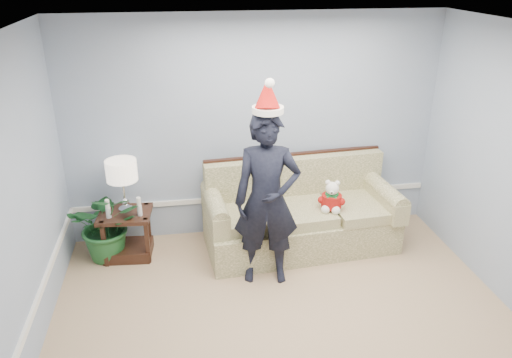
{
  "coord_description": "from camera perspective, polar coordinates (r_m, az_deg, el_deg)",
  "views": [
    {
      "loc": [
        -0.92,
        -3.14,
        3.19
      ],
      "look_at": [
        -0.14,
        1.55,
        1.11
      ],
      "focal_mm": 35.0,
      "sensor_mm": 36.0,
      "label": 1
    }
  ],
  "objects": [
    {
      "name": "teddy_bear",
      "position": [
        5.79,
        8.66,
        -2.31
      ],
      "size": [
        0.3,
        0.3,
        0.38
      ],
      "rotation": [
        0.0,
        0.0,
        -0.35
      ],
      "color": "white",
      "rests_on": "sofa"
    },
    {
      "name": "table_lamp",
      "position": [
        5.74,
        -15.1,
        0.7
      ],
      "size": [
        0.35,
        0.35,
        0.62
      ],
      "color": "silver",
      "rests_on": "side_table"
    },
    {
      "name": "candle_pair",
      "position": [
        5.75,
        -14.88,
        -3.25
      ],
      "size": [
        0.4,
        0.06,
        0.22
      ],
      "color": "silver",
      "rests_on": "side_table"
    },
    {
      "name": "wainscot_trim",
      "position": [
        5.12,
        -10.95,
        -9.25
      ],
      "size": [
        4.49,
        4.99,
        0.06
      ],
      "color": "white",
      "rests_on": "room_shell"
    },
    {
      "name": "room_shell",
      "position": [
        3.75,
        6.04,
        -5.92
      ],
      "size": [
        4.54,
        5.04,
        2.74
      ],
      "color": "tan",
      "rests_on": "ground"
    },
    {
      "name": "houseplant",
      "position": [
        5.97,
        -16.63,
        -4.97
      ],
      "size": [
        0.81,
        0.71,
        0.87
      ],
      "primitive_type": "imported",
      "rotation": [
        0.0,
        0.0,
        -0.05
      ],
      "color": "#1D5527",
      "rests_on": "room_shell"
    },
    {
      "name": "sofa",
      "position": [
        6.05,
        4.96,
        -4.24
      ],
      "size": [
        2.3,
        1.12,
        1.05
      ],
      "rotation": [
        0.0,
        0.0,
        0.07
      ],
      "color": "#545C2B",
      "rests_on": "room_shell"
    },
    {
      "name": "side_table",
      "position": [
        6.05,
        -14.45,
        -6.64
      ],
      "size": [
        0.63,
        0.54,
        0.57
      ],
      "rotation": [
        0.0,
        0.0,
        -0.09
      ],
      "color": "#3A1F15",
      "rests_on": "room_shell"
    },
    {
      "name": "santa_hat",
      "position": [
        4.77,
        1.34,
        9.39
      ],
      "size": [
        0.36,
        0.39,
        0.36
      ],
      "rotation": [
        0.0,
        0.0,
        -0.18
      ],
      "color": "white",
      "rests_on": "man"
    },
    {
      "name": "man",
      "position": [
        5.13,
        1.26,
        -2.43
      ],
      "size": [
        0.74,
        0.53,
        1.88
      ],
      "primitive_type": "imported",
      "rotation": [
        0.0,
        0.0,
        -0.13
      ],
      "color": "black",
      "rests_on": "room_shell"
    }
  ]
}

